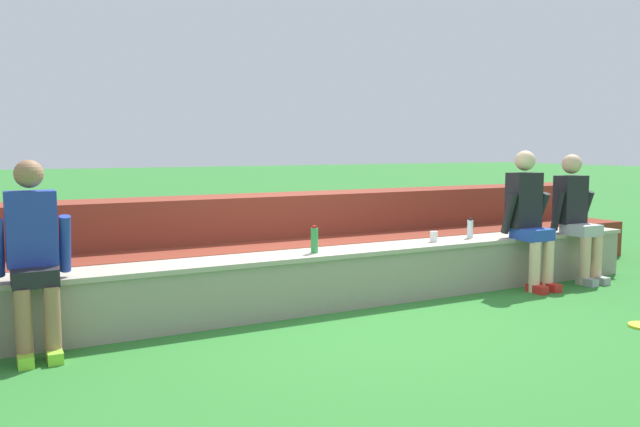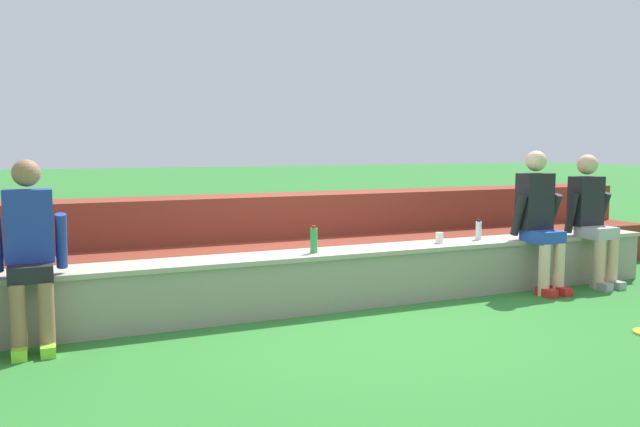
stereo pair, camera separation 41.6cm
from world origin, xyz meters
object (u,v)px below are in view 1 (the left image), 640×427
person_left_of_center (33,253)px  plastic_cup_right_end (434,237)px  person_center (529,215)px  water_bottle_mid_right (314,240)px  person_right_of_center (576,214)px  water_bottle_center_gap (537,222)px  water_bottle_near_left (470,229)px

person_left_of_center → plastic_cup_right_end: bearing=3.7°
person_center → water_bottle_mid_right: size_ratio=5.80×
plastic_cup_right_end → person_left_of_center: bearing=-176.3°
person_right_of_center → water_bottle_mid_right: size_ratio=5.63×
person_center → water_bottle_center_gap: (0.34, 0.21, -0.11)m
person_right_of_center → plastic_cup_right_end: person_right_of_center is taller
person_center → person_right_of_center: (0.73, 0.02, -0.02)m
person_center → plastic_cup_right_end: size_ratio=13.56×
plastic_cup_right_end → water_bottle_mid_right: bearing=-178.4°
person_left_of_center → water_bottle_near_left: person_left_of_center is taller
water_bottle_mid_right → water_bottle_near_left: bearing=2.5°
water_bottle_center_gap → person_left_of_center: bearing=-177.8°
person_center → water_bottle_near_left: person_center is taller
person_center → water_bottle_near_left: (-0.51, 0.30, -0.14)m
water_bottle_mid_right → water_bottle_center_gap: water_bottle_center_gap is taller
water_bottle_mid_right → water_bottle_center_gap: size_ratio=0.92×
person_left_of_center → plastic_cup_right_end: 3.66m
water_bottle_mid_right → plastic_cup_right_end: water_bottle_mid_right is taller
person_left_of_center → person_center: person_center is taller
person_right_of_center → water_bottle_near_left: 1.28m
water_bottle_mid_right → plastic_cup_right_end: (1.35, 0.04, -0.06)m
person_left_of_center → person_center: 4.67m
person_right_of_center → water_bottle_near_left: person_right_of_center is taller
water_bottle_near_left → plastic_cup_right_end: bearing=-174.9°
water_bottle_center_gap → plastic_cup_right_end: (-1.35, 0.05, -0.07)m
person_right_of_center → water_bottle_center_gap: (-0.39, 0.19, -0.09)m
water_bottle_center_gap → water_bottle_near_left: bearing=173.8°
water_bottle_near_left → person_center: bearing=-30.2°
person_left_of_center → water_bottle_near_left: 4.17m
person_left_of_center → plastic_cup_right_end: (3.65, 0.24, -0.16)m
water_bottle_near_left → plastic_cup_right_end: (-0.50, -0.04, -0.04)m
water_bottle_center_gap → plastic_cup_right_end: 1.36m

